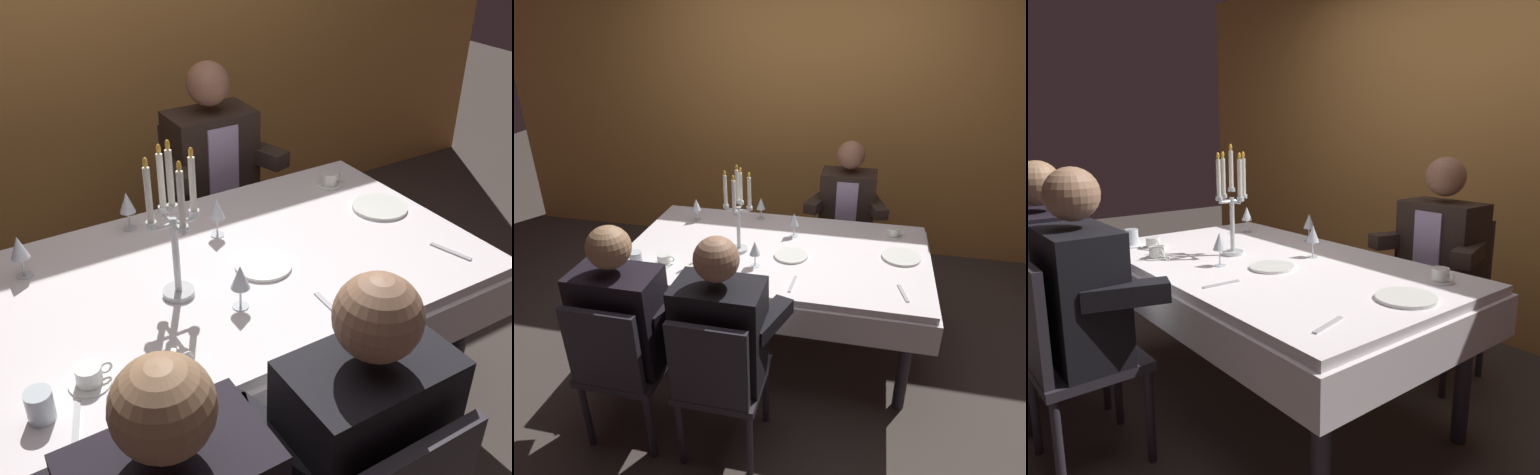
% 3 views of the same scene
% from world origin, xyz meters
% --- Properties ---
extents(ground_plane, '(12.00, 12.00, 0.00)m').
position_xyz_m(ground_plane, '(0.00, 0.00, 0.00)').
color(ground_plane, '#413833').
extents(back_wall, '(6.00, 0.12, 2.70)m').
position_xyz_m(back_wall, '(0.00, 1.66, 1.35)').
color(back_wall, '#CA8942').
rests_on(back_wall, ground_plane).
extents(dining_table, '(1.94, 1.14, 0.74)m').
position_xyz_m(dining_table, '(0.00, 0.00, 0.62)').
color(dining_table, white).
rests_on(dining_table, ground_plane).
extents(candelabra, '(0.19, 0.19, 0.57)m').
position_xyz_m(candelabra, '(-0.23, -0.07, 1.01)').
color(candelabra, silver).
rests_on(candelabra, dining_table).
extents(dinner_plate_0, '(0.24, 0.24, 0.01)m').
position_xyz_m(dinner_plate_0, '(0.78, 0.06, 0.75)').
color(dinner_plate_0, white).
rests_on(dinner_plate_0, dining_table).
extents(dinner_plate_1, '(0.21, 0.21, 0.01)m').
position_xyz_m(dinner_plate_1, '(0.11, -0.07, 0.75)').
color(dinner_plate_1, white).
rests_on(dinner_plate_1, dining_table).
extents(wine_glass_0, '(0.07, 0.07, 0.16)m').
position_xyz_m(wine_glass_0, '(0.07, 0.22, 0.85)').
color(wine_glass_0, silver).
rests_on(wine_glass_0, dining_table).
extents(wine_glass_1, '(0.07, 0.07, 0.16)m').
position_xyz_m(wine_glass_1, '(-0.66, 0.32, 0.85)').
color(wine_glass_1, silver).
rests_on(wine_glass_1, dining_table).
extents(wine_glass_2, '(0.07, 0.07, 0.16)m').
position_xyz_m(wine_glass_2, '(-0.08, -0.24, 0.85)').
color(wine_glass_2, silver).
rests_on(wine_glass_2, dining_table).
extents(wine_glass_3, '(0.07, 0.07, 0.16)m').
position_xyz_m(wine_glass_3, '(-0.21, 0.45, 0.85)').
color(wine_glass_3, silver).
rests_on(wine_glass_3, dining_table).
extents(water_tumbler_0, '(0.08, 0.08, 0.09)m').
position_xyz_m(water_tumbler_0, '(-0.78, -0.38, 0.79)').
color(water_tumbler_0, silver).
rests_on(water_tumbler_0, dining_table).
extents(coffee_cup_0, '(0.13, 0.12, 0.06)m').
position_xyz_m(coffee_cup_0, '(0.73, 0.36, 0.77)').
color(coffee_cup_0, white).
rests_on(coffee_cup_0, dining_table).
extents(coffee_cup_1, '(0.13, 0.12, 0.06)m').
position_xyz_m(coffee_cup_1, '(-0.63, -0.32, 0.77)').
color(coffee_cup_1, white).
rests_on(coffee_cup_1, dining_table).
extents(coffee_cup_2, '(0.13, 0.12, 0.06)m').
position_xyz_m(coffee_cup_2, '(-0.41, -0.40, 0.77)').
color(coffee_cup_2, white).
rests_on(coffee_cup_2, dining_table).
extents(knife_0, '(0.08, 0.18, 0.01)m').
position_xyz_m(knife_0, '(-0.71, -0.46, 0.74)').
color(knife_0, '#B7B7BC').
rests_on(knife_0, dining_table).
extents(fork_1, '(0.03, 0.17, 0.01)m').
position_xyz_m(fork_1, '(0.17, -0.39, 0.74)').
color(fork_1, '#B7B7BC').
rests_on(fork_1, dining_table).
extents(spoon_2, '(0.06, 0.17, 0.01)m').
position_xyz_m(spoon_2, '(0.78, -0.35, 0.74)').
color(spoon_2, '#B7B7BC').
rests_on(spoon_2, dining_table).
extents(seated_diner_0, '(0.63, 0.48, 1.24)m').
position_xyz_m(seated_diner_0, '(-0.62, -0.89, 0.74)').
color(seated_diner_0, '#29252C').
rests_on(seated_diner_0, ground_plane).
extents(seated_diner_1, '(0.63, 0.48, 1.24)m').
position_xyz_m(seated_diner_1, '(-0.09, -0.89, 0.74)').
color(seated_diner_1, '#29252C').
rests_on(seated_diner_1, ground_plane).
extents(seated_diner_2, '(0.63, 0.48, 1.24)m').
position_xyz_m(seated_diner_2, '(0.39, 0.89, 0.74)').
color(seated_diner_2, '#29252C').
rests_on(seated_diner_2, ground_plane).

